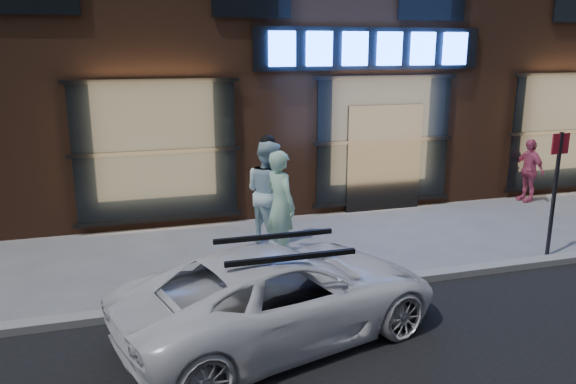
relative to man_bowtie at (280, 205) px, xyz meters
name	(u,v)px	position (x,y,z in m)	size (l,w,h in m)	color
ground	(485,272)	(3.08, -1.64, -0.96)	(90.00, 90.00, 0.00)	slate
curb	(485,269)	(3.08, -1.64, -0.90)	(60.00, 0.25, 0.12)	gray
man_bowtie	(280,205)	(0.00, 0.00, 0.00)	(0.70, 0.46, 1.93)	#C2FFDB
man_cap	(268,192)	(0.00, 0.85, 0.02)	(0.96, 0.75, 1.98)	white
passerby	(528,170)	(6.77, 1.96, -0.21)	(0.89, 0.37, 1.52)	#DA5A7E
white_suv	(282,294)	(-0.74, -2.72, -0.38)	(1.95, 4.24, 1.18)	white
sign_post	(556,183)	(4.61, -1.29, 0.38)	(0.36, 0.07, 2.23)	#262628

